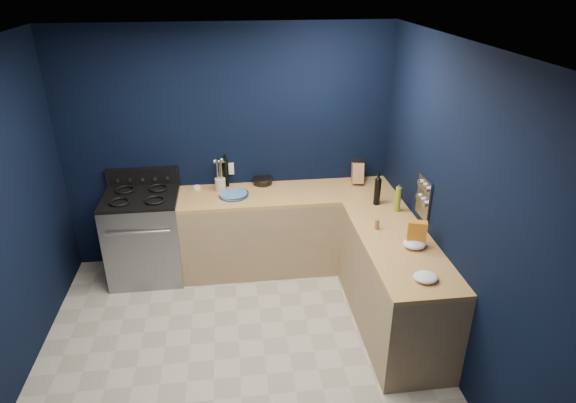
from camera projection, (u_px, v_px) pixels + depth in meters
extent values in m
cube|color=#B0AA99|center=(240.00, 359.00, 4.26)|extent=(3.50, 3.50, 0.02)
cube|color=silver|center=(222.00, 46.00, 3.13)|extent=(3.50, 3.50, 0.02)
cube|color=black|center=(229.00, 149.00, 5.27)|extent=(3.50, 0.02, 2.60)
cube|color=black|center=(454.00, 213.00, 3.89)|extent=(0.02, 3.50, 2.60)
cube|color=#9E8159|center=(288.00, 231.00, 5.42)|extent=(2.30, 0.63, 0.86)
cube|color=olive|center=(288.00, 194.00, 5.23)|extent=(2.30, 0.63, 0.04)
cube|color=#9E8159|center=(393.00, 286.00, 4.48)|extent=(0.63, 1.67, 0.86)
cube|color=olive|center=(398.00, 243.00, 4.29)|extent=(0.63, 1.67, 0.04)
cube|color=gray|center=(146.00, 238.00, 5.22)|extent=(0.76, 0.66, 0.92)
cube|color=black|center=(142.00, 254.00, 4.95)|extent=(0.59, 0.02, 0.42)
cube|color=black|center=(140.00, 197.00, 5.02)|extent=(0.76, 0.66, 0.03)
cube|color=black|center=(143.00, 177.00, 5.24)|extent=(0.76, 0.06, 0.20)
cube|color=gray|center=(424.00, 198.00, 4.43)|extent=(0.02, 0.28, 0.38)
cube|color=white|center=(230.00, 169.00, 5.34)|extent=(0.09, 0.02, 0.13)
cylinder|color=#3C5B92|center=(233.00, 195.00, 5.12)|extent=(0.35, 0.35, 0.04)
cylinder|color=white|center=(197.00, 187.00, 5.29)|extent=(0.11, 0.11, 0.03)
cylinder|color=beige|center=(220.00, 185.00, 5.22)|extent=(0.15, 0.15, 0.14)
cylinder|color=black|center=(226.00, 174.00, 5.31)|extent=(0.09, 0.09, 0.28)
cylinder|color=black|center=(263.00, 181.00, 5.40)|extent=(0.22, 0.22, 0.08)
cube|color=olive|center=(357.00, 173.00, 5.41)|extent=(0.17, 0.28, 0.28)
cylinder|color=black|center=(377.00, 192.00, 4.90)|extent=(0.08, 0.08, 0.27)
cylinder|color=olive|center=(398.00, 199.00, 4.76)|extent=(0.06, 0.06, 0.25)
cylinder|color=olive|center=(377.00, 224.00, 4.47)|extent=(0.06, 0.06, 0.09)
cylinder|color=olive|center=(411.00, 226.00, 4.45)|extent=(0.06, 0.06, 0.09)
cube|color=#B33D17|center=(417.00, 234.00, 4.16)|extent=(0.17, 0.12, 0.23)
ellipsoid|color=white|center=(414.00, 244.00, 4.17)|extent=(0.23, 0.21, 0.07)
ellipsoid|color=white|center=(426.00, 277.00, 3.74)|extent=(0.24, 0.23, 0.06)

